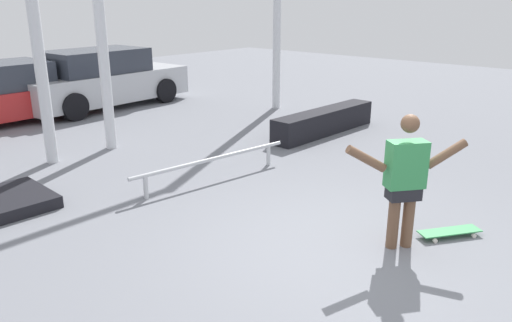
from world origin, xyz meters
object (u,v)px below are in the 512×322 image
at_px(grind_box, 324,121).
at_px(parked_car_silver, 102,80).
at_px(skateboarder, 405,177).
at_px(skateboard, 450,232).
at_px(parked_car_red, 0,94).
at_px(grind_rail, 213,162).

xyz_separation_m(grind_box, parked_car_silver, (-1.65, 5.98, 0.47)).
height_order(skateboarder, skateboard, skateboarder).
xyz_separation_m(skateboarder, parked_car_red, (-0.44, 9.82, -0.21)).
bearing_deg(parked_car_silver, parked_car_red, 171.60).
relative_size(grind_rail, parked_car_silver, 0.62).
bearing_deg(parked_car_red, skateboard, -83.46).
bearing_deg(grind_rail, parked_car_silver, 72.61).
height_order(grind_rail, parked_car_silver, parked_car_silver).
xyz_separation_m(grind_rail, parked_car_red, (-0.55, 6.56, 0.35)).
distance_m(grind_box, parked_car_red, 7.49).
relative_size(skateboarder, grind_box, 0.53).
height_order(grind_box, parked_car_red, parked_car_red).
relative_size(skateboarder, skateboard, 2.06).
height_order(grind_box, grind_rail, grind_box).
height_order(skateboard, grind_box, grind_box).
distance_m(skateboarder, skateboard, 1.09).
relative_size(skateboarder, parked_car_red, 0.37).
bearing_deg(skateboarder, skateboard, 9.49).
xyz_separation_m(skateboard, parked_car_silver, (1.44, 9.93, 0.67)).
height_order(skateboarder, grind_box, skateboarder).
distance_m(skateboard, parked_car_silver, 10.06).
bearing_deg(skateboarder, grind_rail, 125.58).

